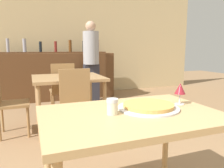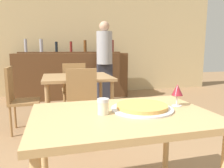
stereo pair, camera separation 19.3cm
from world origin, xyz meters
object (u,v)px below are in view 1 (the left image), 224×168
object	(u,v)px
chair_far_side_front	(77,103)
person_standing	(91,59)
wine_glass	(180,89)
cheese_shaker	(112,106)
chair_far_side_back	(63,87)
chair_far_side_left	(6,98)
pizza_tray	(148,106)

from	to	relation	value
chair_far_side_front	person_standing	distance (m)	2.23
person_standing	wine_glass	size ratio (longest dim) A/B	10.96
chair_far_side_front	cheese_shaker	distance (m)	1.33
chair_far_side_front	person_standing	size ratio (longest dim) A/B	0.53
wine_glass	cheese_shaker	bearing A→B (deg)	-173.72
chair_far_side_back	person_standing	size ratio (longest dim) A/B	0.53
chair_far_side_back	chair_far_side_front	bearing A→B (deg)	90.00
cheese_shaker	chair_far_side_left	bearing A→B (deg)	112.57
pizza_tray	cheese_shaker	size ratio (longest dim) A/B	4.18
cheese_shaker	chair_far_side_front	bearing A→B (deg)	88.36
person_standing	wine_glass	distance (m)	3.30
chair_far_side_front	wine_glass	distance (m)	1.38
pizza_tray	person_standing	size ratio (longest dim) A/B	0.24
cheese_shaker	wine_glass	xyz separation A→B (m)	(0.56, 0.06, 0.06)
chair_far_side_left	wine_glass	size ratio (longest dim) A/B	5.80
chair_far_side_left	person_standing	world-z (taller)	person_standing
chair_far_side_back	wine_glass	bearing A→B (deg)	102.17
pizza_tray	wine_glass	bearing A→B (deg)	5.51
chair_far_side_back	cheese_shaker	xyz separation A→B (m)	(-0.04, -2.49, 0.29)
pizza_tray	person_standing	distance (m)	3.36
chair_far_side_back	pizza_tray	world-z (taller)	chair_far_side_back
chair_far_side_front	wine_glass	xyz separation A→B (m)	(0.52, -1.23, 0.35)
pizza_tray	person_standing	world-z (taller)	person_standing
person_standing	pizza_tray	bearing A→B (deg)	-98.66
chair_far_side_left	wine_glass	world-z (taller)	chair_far_side_left
chair_far_side_front	cheese_shaker	world-z (taller)	chair_far_side_front
chair_far_side_back	chair_far_side_left	bearing A→B (deg)	35.89
wine_glass	person_standing	bearing A→B (deg)	86.11
chair_far_side_left	cheese_shaker	distance (m)	2.07
chair_far_side_left	pizza_tray	size ratio (longest dim) A/B	2.18
chair_far_side_left	pizza_tray	bearing A→B (deg)	-150.16
chair_far_side_back	pizza_tray	bearing A→B (deg)	95.63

